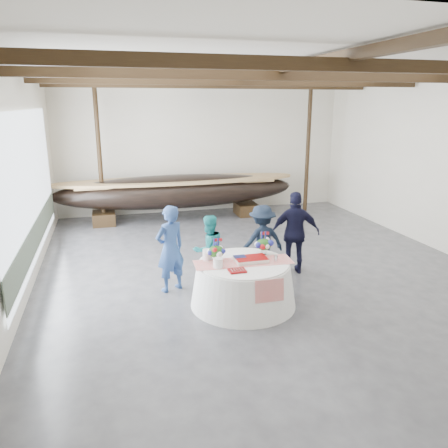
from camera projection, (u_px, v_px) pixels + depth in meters
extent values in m
cube|color=#3D3D42|center=(259.00, 267.00, 10.34)|extent=(10.00, 12.00, 0.01)
cube|color=silver|center=(203.00, 147.00, 15.32)|extent=(10.00, 0.02, 4.50)
cube|color=silver|center=(18.00, 183.00, 8.48)|extent=(0.02, 12.00, 4.50)
cube|color=silver|center=(448.00, 165.00, 11.00)|extent=(0.02, 12.00, 4.50)
cube|color=white|center=(263.00, 66.00, 9.13)|extent=(10.00, 12.00, 0.01)
cube|color=black|center=(351.00, 65.00, 5.95)|extent=(9.80, 0.12, 0.18)
cube|color=black|center=(281.00, 76.00, 8.27)|extent=(9.80, 0.12, 0.18)
cube|color=black|center=(242.00, 82.00, 10.60)|extent=(9.80, 0.12, 0.18)
cube|color=black|center=(216.00, 86.00, 12.92)|extent=(9.80, 0.12, 0.18)
cube|color=black|center=(263.00, 72.00, 9.17)|extent=(0.15, 11.76, 0.15)
cylinder|color=black|center=(99.00, 154.00, 13.40)|extent=(0.14, 0.14, 4.50)
cylinder|color=black|center=(308.00, 148.00, 15.16)|extent=(0.14, 0.14, 4.50)
cube|color=silver|center=(30.00, 186.00, 9.49)|extent=(0.02, 7.00, 3.20)
cube|color=#596654|center=(37.00, 235.00, 9.78)|extent=(0.02, 7.00, 0.60)
cube|color=black|center=(104.00, 218.00, 13.94)|extent=(0.70, 0.90, 0.40)
cube|color=black|center=(246.00, 209.00, 15.15)|extent=(0.70, 0.90, 0.40)
ellipsoid|color=black|center=(177.00, 191.00, 14.35)|extent=(7.97, 1.59, 1.10)
cube|color=#9E7A4C|center=(177.00, 182.00, 14.27)|extent=(6.38, 1.05, 0.06)
cone|color=white|center=(243.00, 284.00, 8.32)|extent=(2.01, 2.01, 0.83)
cylinder|color=white|center=(243.00, 263.00, 8.21)|extent=(1.71, 1.71, 0.04)
cube|color=red|center=(243.00, 262.00, 8.20)|extent=(1.89, 0.66, 0.01)
cube|color=white|center=(251.00, 260.00, 8.23)|extent=(0.60, 0.40, 0.07)
cylinder|color=white|center=(218.00, 263.00, 7.91)|extent=(0.18, 0.18, 0.18)
cylinder|color=white|center=(207.00, 255.00, 8.32)|extent=(0.18, 0.18, 0.20)
cube|color=maroon|center=(237.00, 271.00, 7.75)|extent=(0.30, 0.24, 0.03)
cone|color=silver|center=(276.00, 258.00, 8.23)|extent=(0.09, 0.09, 0.12)
imported|color=navy|center=(170.00, 249.00, 8.84)|extent=(0.78, 0.68, 1.80)
imported|color=teal|center=(209.00, 249.00, 9.27)|extent=(0.87, 0.76, 1.49)
imported|color=black|center=(262.00, 241.00, 9.63)|extent=(1.11, 0.72, 1.62)
imported|color=black|center=(295.00, 233.00, 9.78)|extent=(1.18, 0.71, 1.88)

